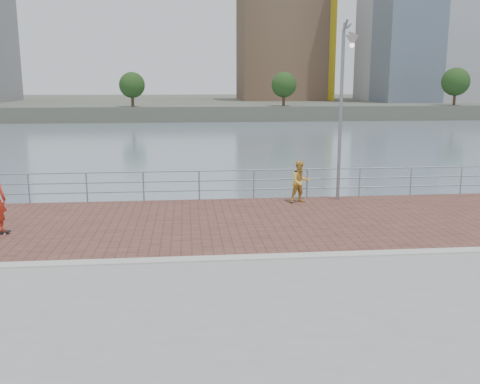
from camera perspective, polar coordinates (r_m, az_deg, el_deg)
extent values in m
plane|color=slate|center=(14.21, 0.84, -14.81)|extent=(400.00, 400.00, 0.00)
cube|color=brown|center=(16.86, -0.55, -3.21)|extent=(40.00, 6.80, 0.02)
cube|color=#B7B5AD|center=(13.43, 0.87, -7.03)|extent=(40.00, 0.40, 0.06)
cube|color=#4C5142|center=(135.24, -5.24, 9.37)|extent=(320.00, 95.00, 2.50)
cylinder|color=#8C9EA8|center=(20.79, -21.60, 0.32)|extent=(0.06, 0.06, 1.10)
cylinder|color=#8C9EA8|center=(20.33, -16.03, 0.45)|extent=(0.06, 0.06, 1.10)
cylinder|color=#8C9EA8|center=(20.06, -10.25, 0.57)|extent=(0.06, 0.06, 1.10)
cylinder|color=#8C9EA8|center=(20.00, -4.38, 0.69)|extent=(0.06, 0.06, 1.10)
cylinder|color=#8C9EA8|center=(20.15, 1.46, 0.81)|extent=(0.06, 0.06, 1.10)
cylinder|color=#8C9EA8|center=(20.51, 7.16, 0.91)|extent=(0.06, 0.06, 1.10)
cylinder|color=#8C9EA8|center=(21.06, 12.61, 1.00)|extent=(0.06, 0.06, 1.10)
cylinder|color=#8C9EA8|center=(21.80, 17.74, 1.07)|extent=(0.06, 0.06, 1.10)
cylinder|color=#8C9EA8|center=(22.69, 22.50, 1.14)|extent=(0.06, 0.06, 1.10)
cylinder|color=#8C9EA8|center=(19.96, -1.45, 2.30)|extent=(39.00, 0.05, 0.05)
cylinder|color=#8C9EA8|center=(20.02, -1.45, 1.24)|extent=(39.00, 0.05, 0.05)
cylinder|color=#8C9EA8|center=(20.09, -1.44, 0.23)|extent=(39.00, 0.05, 0.05)
cylinder|color=gray|center=(19.99, 10.68, 7.85)|extent=(0.12, 0.12, 6.17)
cylinder|color=gray|center=(19.55, 11.47, 16.79)|extent=(0.07, 1.03, 0.07)
cone|color=#B2B2AD|center=(19.04, 11.92, 16.30)|extent=(0.45, 0.45, 0.36)
cylinder|color=beige|center=(16.89, -23.80, -4.07)|extent=(0.06, 0.04, 0.06)
cylinder|color=beige|center=(17.01, -23.71, -3.95)|extent=(0.06, 0.04, 0.06)
imported|color=gold|center=(19.51, 6.45, 1.09)|extent=(0.87, 0.75, 1.54)
cube|color=brown|center=(124.77, 4.27, 15.28)|extent=(18.00, 18.00, 23.92)
cylinder|color=#473323|center=(90.07, -11.40, 9.95)|extent=(0.50, 0.50, 3.24)
sphere|color=#193814|center=(90.04, -11.45, 11.13)|extent=(4.17, 4.17, 4.17)
cylinder|color=#473323|center=(91.17, 4.69, 10.16)|extent=(0.50, 0.50, 3.28)
sphere|color=#193814|center=(91.14, 4.71, 11.34)|extent=(4.21, 4.21, 4.21)
cylinder|color=#473323|center=(101.00, 21.92, 9.64)|extent=(0.50, 0.50, 3.74)
sphere|color=#193814|center=(100.98, 22.02, 10.85)|extent=(4.80, 4.80, 4.80)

